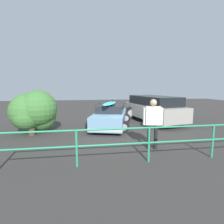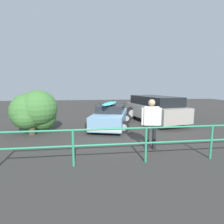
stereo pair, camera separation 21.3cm
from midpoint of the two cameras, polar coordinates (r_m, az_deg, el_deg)
ground_plane at (r=9.53m, az=1.68°, el=-5.73°), size 44.00×44.00×0.02m
sedan_car at (r=10.02m, az=-1.16°, el=-1.39°), size 2.90×4.36×1.55m
suv_car at (r=11.68m, az=12.90°, el=1.19°), size 3.29×5.12×1.70m
person_bystander at (r=6.51m, az=12.31°, el=-2.38°), size 0.70×0.33×1.85m
railing_fence at (r=5.42m, az=10.89°, el=-8.45°), size 8.69×0.16×1.10m
bush_near_left at (r=9.44m, az=-24.74°, el=-0.06°), size 2.28×1.86×2.13m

